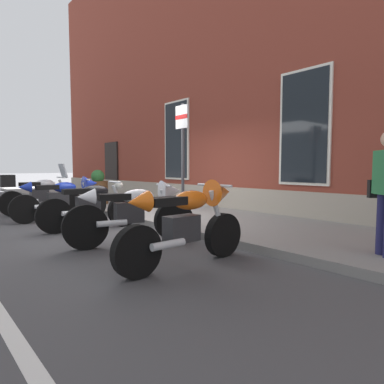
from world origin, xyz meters
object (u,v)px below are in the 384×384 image
object	(u,v)px
motorcycle_blue_sport	(64,196)
parking_sign	(183,147)
motorcycle_white_sport	(137,210)
barrel_planter	(98,189)
motorcycle_silver_touring	(37,193)
motorcycle_black_naked	(92,206)
motorcycle_orange_sport	(190,219)

from	to	relation	value
motorcycle_blue_sport	parking_sign	world-z (taller)	parking_sign
motorcycle_white_sport	barrel_planter	bearing A→B (deg)	161.91
parking_sign	barrel_planter	xyz separation A→B (m)	(-4.44, 0.27, -1.07)
barrel_planter	motorcycle_blue_sport	bearing A→B (deg)	-43.21
parking_sign	motorcycle_silver_touring	bearing A→B (deg)	-159.51
barrel_planter	motorcycle_black_naked	bearing A→B (deg)	-26.63
motorcycle_white_sport	motorcycle_black_naked	bearing A→B (deg)	-178.84
motorcycle_blue_sport	barrel_planter	bearing A→B (deg)	136.79
motorcycle_blue_sport	parking_sign	distance (m)	3.21
motorcycle_silver_touring	parking_sign	distance (m)	4.57
parking_sign	barrel_planter	distance (m)	4.57
barrel_planter	motorcycle_orange_sport	bearing A→B (deg)	-15.01
motorcycle_blue_sport	motorcycle_black_naked	world-z (taller)	motorcycle_blue_sport
motorcycle_silver_touring	motorcycle_blue_sport	xyz separation A→B (m)	(1.46, 0.20, 0.00)
motorcycle_blue_sport	barrel_planter	size ratio (longest dim) A/B	2.09
motorcycle_orange_sport	motorcycle_silver_touring	bearing A→B (deg)	-178.80
motorcycle_black_naked	motorcycle_white_sport	distance (m)	1.65
motorcycle_silver_touring	barrel_planter	xyz separation A→B (m)	(-0.28, 1.83, 0.01)
motorcycle_black_naked	barrel_planter	distance (m)	3.67
motorcycle_black_naked	parking_sign	size ratio (longest dim) A/B	0.87
motorcycle_white_sport	barrel_planter	xyz separation A→B (m)	(-4.93, 1.61, 0.01)
motorcycle_orange_sport	motorcycle_white_sport	bearing A→B (deg)	176.26
motorcycle_orange_sport	parking_sign	bearing A→B (deg)	143.20
motorcycle_white_sport	parking_sign	bearing A→B (deg)	110.02
motorcycle_black_naked	barrel_planter	size ratio (longest dim) A/B	1.96
motorcycle_silver_touring	motorcycle_black_naked	world-z (taller)	motorcycle_silver_touring
motorcycle_blue_sport	motorcycle_orange_sport	distance (m)	4.61
motorcycle_blue_sport	barrel_planter	distance (m)	2.38
motorcycle_blue_sport	barrel_planter	xyz separation A→B (m)	(-1.74, 1.63, 0.01)
motorcycle_white_sport	parking_sign	distance (m)	1.78
motorcycle_blue_sport	motorcycle_black_naked	xyz separation A→B (m)	(1.54, -0.01, -0.08)
motorcycle_black_naked	motorcycle_orange_sport	bearing A→B (deg)	-1.11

